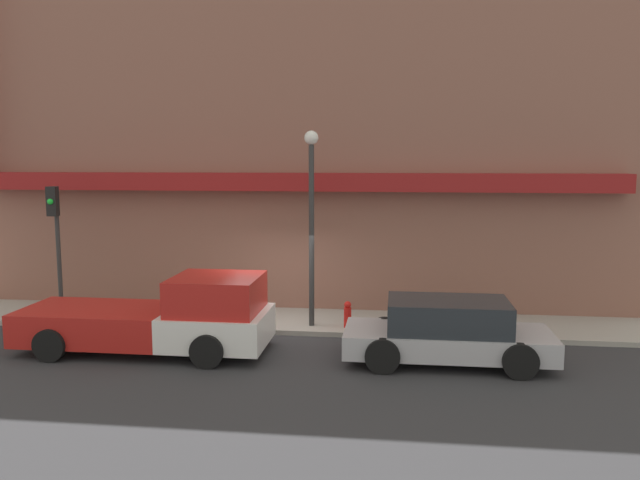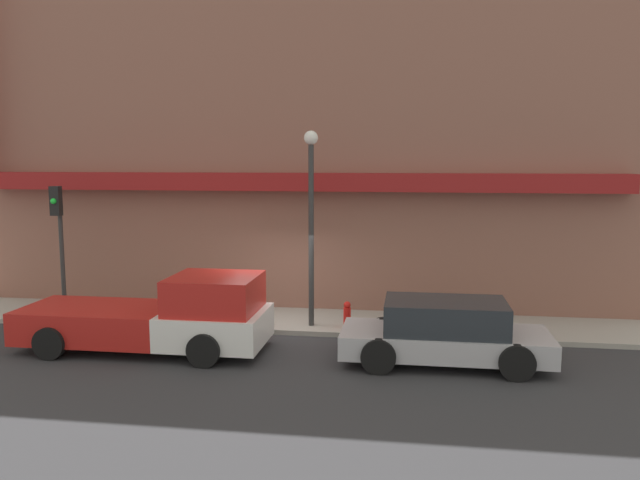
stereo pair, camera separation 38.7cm
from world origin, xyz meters
TOP-DOWN VIEW (x-y plane):
  - ground_plane at (0.00, 0.00)m, footprint 80.00×80.00m
  - sidewalk at (0.00, 1.22)m, footprint 36.00×2.44m
  - building at (-0.02, 3.92)m, footprint 19.80×3.80m
  - pickup_truck at (-2.33, -1.63)m, footprint 5.75×2.24m
  - parked_car at (4.14, -1.63)m, footprint 4.48×1.99m
  - fire_hydrant at (1.79, 0.52)m, footprint 0.19×0.19m
  - street_lamp at (0.84, 0.59)m, footprint 0.36×0.36m
  - traffic_light at (-6.20, 0.72)m, footprint 0.28×0.42m

SIDE VIEW (x-z plane):
  - ground_plane at x=0.00m, z-range 0.00..0.00m
  - sidewalk at x=0.00m, z-range 0.00..0.13m
  - fire_hydrant at x=1.79m, z-range 0.13..0.81m
  - parked_car at x=4.14m, z-range -0.01..1.39m
  - pickup_truck at x=-2.33m, z-range -0.11..1.69m
  - traffic_light at x=-6.20m, z-range 0.80..4.38m
  - street_lamp at x=0.84m, z-range 0.80..5.82m
  - building at x=-0.02m, z-range -0.76..10.20m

